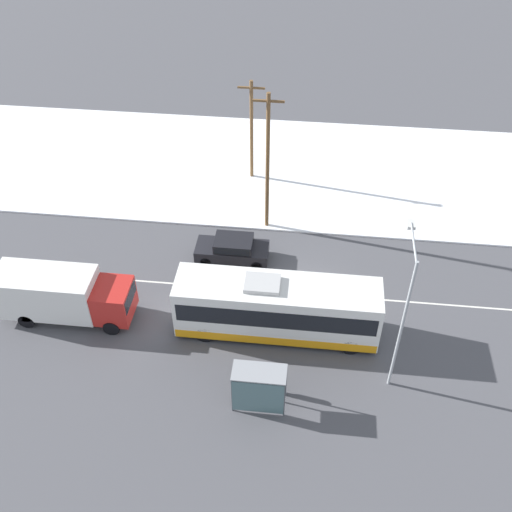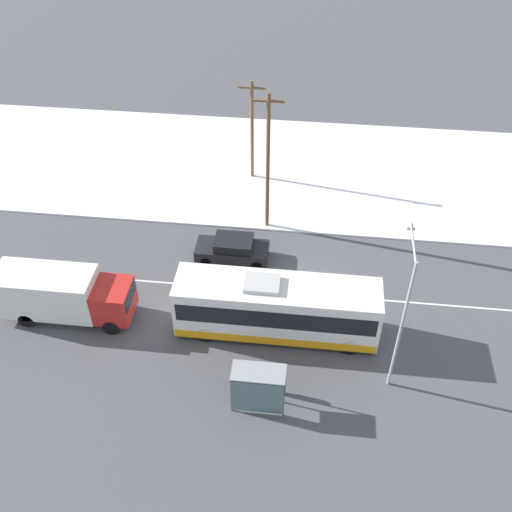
% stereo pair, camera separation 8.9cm
% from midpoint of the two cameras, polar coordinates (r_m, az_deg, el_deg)
% --- Properties ---
extents(ground_plane, '(120.00, 120.00, 0.00)m').
position_cam_midpoint_polar(ground_plane, '(34.50, 4.59, -3.60)').
color(ground_plane, '#4C4C51').
extents(snow_lot, '(80.00, 14.28, 0.12)m').
position_cam_midpoint_polar(snow_lot, '(44.31, 5.42, 8.05)').
color(snow_lot, white).
rests_on(snow_lot, ground_plane).
extents(lane_marking_center, '(60.00, 0.12, 0.00)m').
position_cam_midpoint_polar(lane_marking_center, '(34.50, 4.59, -3.60)').
color(lane_marking_center, silver).
rests_on(lane_marking_center, ground_plane).
extents(city_bus, '(10.58, 2.57, 3.52)m').
position_cam_midpoint_polar(city_bus, '(31.27, 1.94, -4.96)').
color(city_bus, white).
rests_on(city_bus, ground_plane).
extents(box_truck, '(7.24, 2.30, 2.98)m').
position_cam_midpoint_polar(box_truck, '(33.70, -18.08, -3.46)').
color(box_truck, silver).
rests_on(box_truck, ground_plane).
extents(sedan_car, '(4.38, 1.80, 1.52)m').
position_cam_midpoint_polar(sedan_car, '(36.09, -2.30, 0.76)').
color(sedan_car, black).
rests_on(sedan_car, ground_plane).
extents(pedestrian_at_stop, '(0.64, 0.28, 1.78)m').
position_cam_midpoint_polar(pedestrian_at_stop, '(29.24, 0.85, -11.30)').
color(pedestrian_at_stop, '#23232D').
rests_on(pedestrian_at_stop, ground_plane).
extents(bus_shelter, '(2.51, 1.20, 2.40)m').
position_cam_midpoint_polar(bus_shelter, '(28.14, 0.16, -12.31)').
color(bus_shelter, gray).
rests_on(bus_shelter, ground_plane).
extents(streetlamp, '(0.36, 3.10, 8.12)m').
position_cam_midpoint_polar(streetlamp, '(27.57, 13.85, -4.34)').
color(streetlamp, '#9EA3A8').
rests_on(streetlamp, ground_plane).
extents(utility_pole_roadside, '(1.80, 0.24, 9.36)m').
position_cam_midpoint_polar(utility_pole_roadside, '(36.18, 1.04, 8.90)').
color(utility_pole_roadside, brown).
rests_on(utility_pole_roadside, ground_plane).
extents(utility_pole_snowlot, '(1.80, 0.24, 7.41)m').
position_cam_midpoint_polar(utility_pole_snowlot, '(41.53, -0.49, 11.98)').
color(utility_pole_snowlot, brown).
rests_on(utility_pole_snowlot, ground_plane).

